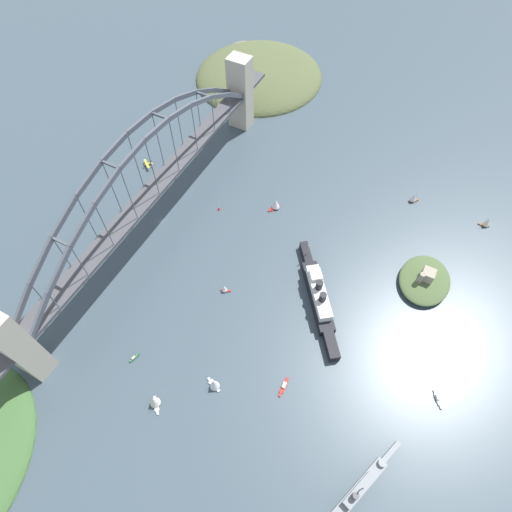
# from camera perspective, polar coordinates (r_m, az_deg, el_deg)

# --- Properties ---
(ground_plane) EXTENTS (1400.00, 1400.00, 0.00)m
(ground_plane) POSITION_cam_1_polar(r_m,az_deg,el_deg) (323.84, -12.70, 4.65)
(ground_plane) COLOR #3D4C56
(harbor_arch_bridge) EXTENTS (311.71, 17.61, 80.20)m
(harbor_arch_bridge) POSITION_cam_1_polar(r_m,az_deg,el_deg) (299.18, -13.88, 8.66)
(harbor_arch_bridge) COLOR #BCB29E
(harbor_arch_bridge) RESTS_ON ground
(headland_west_shore) EXTENTS (126.39, 122.64, 27.20)m
(headland_west_shore) POSITION_cam_1_polar(r_m,az_deg,el_deg) (453.97, 0.28, 23.05)
(headland_west_shore) COLOR #515B38
(headland_west_shore) RESTS_ON ground
(ocean_liner) EXTENTS (72.34, 56.01, 18.34)m
(ocean_liner) POSITION_cam_1_polar(r_m,az_deg,el_deg) (277.17, 8.37, -5.30)
(ocean_liner) COLOR black
(ocean_liner) RESTS_ON ground
(naval_cruiser) EXTENTS (64.43, 25.86, 18.35)m
(naval_cruiser) POSITION_cam_1_polar(r_m,az_deg,el_deg) (248.59, 13.41, -28.44)
(naval_cruiser) COLOR gray
(naval_cruiser) RESTS_ON ground
(fort_island_mid_harbor) EXTENTS (41.15, 32.97, 14.52)m
(fort_island_mid_harbor) POSITION_cam_1_polar(r_m,az_deg,el_deg) (303.92, 21.71, -2.99)
(fort_island_mid_harbor) COLOR #4C6038
(fort_island_mid_harbor) RESTS_ON ground
(seaplane_taxiing_near_bridge) EXTENTS (8.81, 10.10, 4.81)m
(seaplane_taxiing_near_bridge) POSITION_cam_1_polar(r_m,az_deg,el_deg) (364.06, -14.33, 11.82)
(seaplane_taxiing_near_bridge) COLOR #B7B7B2
(seaplane_taxiing_near_bridge) RESTS_ON ground
(small_boat_0) EXTENTS (9.39, 9.51, 11.04)m
(small_boat_0) POSITION_cam_1_polar(r_m,az_deg,el_deg) (255.88, -13.52, -18.40)
(small_boat_0) COLOR silver
(small_boat_0) RESTS_ON ground
(small_boat_1) EXTENTS (6.60, 7.26, 9.02)m
(small_boat_1) POSITION_cam_1_polar(r_m,az_deg,el_deg) (346.69, 20.43, 7.37)
(small_boat_1) COLOR brown
(small_boat_1) RESTS_ON ground
(small_boat_2) EXTENTS (7.24, 2.56, 2.11)m
(small_boat_2) POSITION_cam_1_polar(r_m,az_deg,el_deg) (271.91, -16.03, -13.00)
(small_boat_2) COLOR #2D6B3D
(small_boat_2) RESTS_ON ground
(small_boat_3) EXTENTS (9.51, 7.47, 2.22)m
(small_boat_3) POSITION_cam_1_polar(r_m,az_deg,el_deg) (274.55, 23.22, -17.20)
(small_boat_3) COLOR silver
(small_boat_3) RESTS_ON ground
(small_boat_4) EXTENTS (5.11, 8.07, 9.45)m
(small_boat_4) POSITION_cam_1_polar(r_m,az_deg,el_deg) (352.49, 28.63, 4.04)
(small_boat_4) COLOR brown
(small_boat_4) RESTS_ON ground
(small_boat_5) EXTENTS (4.98, 7.09, 6.73)m
(small_boat_5) POSITION_cam_1_polar(r_m,az_deg,el_deg) (280.43, -4.29, -4.34)
(small_boat_5) COLOR #B2231E
(small_boat_5) RESTS_ON ground
(small_boat_6) EXTENTS (12.28, 2.73, 1.93)m
(small_boat_6) POSITION_cam_1_polar(r_m,az_deg,el_deg) (256.94, 3.75, -17.06)
(small_boat_6) COLOR #B2231E
(small_boat_6) RESTS_ON ground
(small_boat_7) EXTENTS (7.39, 10.23, 11.16)m
(small_boat_7) POSITION_cam_1_polar(r_m,az_deg,el_deg) (253.35, -5.64, -16.70)
(small_boat_7) COLOR silver
(small_boat_7) RESTS_ON ground
(small_boat_8) EXTENTS (10.24, 7.98, 9.67)m
(small_boat_8) POSITION_cam_1_polar(r_m,az_deg,el_deg) (320.92, 2.65, 6.99)
(small_boat_8) COLOR #B2231E
(small_boat_8) RESTS_ON ground
(channel_marker_buoy) EXTENTS (2.20, 2.20, 2.75)m
(channel_marker_buoy) POSITION_cam_1_polar(r_m,az_deg,el_deg) (323.23, -4.99, 6.36)
(channel_marker_buoy) COLOR red
(channel_marker_buoy) RESTS_ON ground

